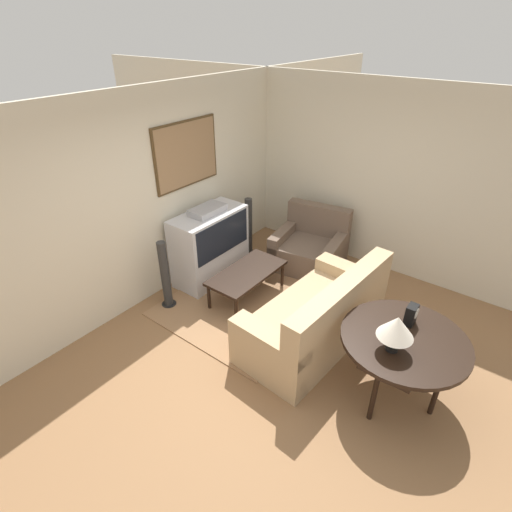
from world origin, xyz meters
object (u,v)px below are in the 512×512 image
(tv, at_px, (210,245))
(table_lamp, at_px, (397,327))
(speaker_tower_left, at_px, (165,277))
(armchair, at_px, (310,248))
(mantel_clock, at_px, (411,315))
(speaker_tower_right, at_px, (249,229))
(coffee_table, at_px, (247,274))
(console_table, at_px, (404,343))
(couch, at_px, (317,318))

(tv, xyz_separation_m, table_lamp, (-0.70, -2.91, 0.49))
(table_lamp, distance_m, speaker_tower_left, 2.95)
(tv, bearing_deg, armchair, -39.87)
(mantel_clock, distance_m, speaker_tower_left, 2.99)
(armchair, height_order, speaker_tower_right, speaker_tower_right)
(coffee_table, xyz_separation_m, speaker_tower_right, (0.95, 0.72, 0.08))
(console_table, bearing_deg, table_lamp, 167.26)
(speaker_tower_right, bearing_deg, mantel_clock, -111.01)
(console_table, bearing_deg, speaker_tower_left, 97.59)
(speaker_tower_left, bearing_deg, armchair, -25.23)
(tv, bearing_deg, table_lamp, -103.52)
(coffee_table, bearing_deg, console_table, -100.00)
(console_table, height_order, mantel_clock, mantel_clock)
(console_table, bearing_deg, mantel_clock, 12.32)
(coffee_table, distance_m, table_lamp, 2.35)
(table_lamp, relative_size, speaker_tower_left, 0.39)
(speaker_tower_right, bearing_deg, console_table, -114.47)
(table_lamp, xyz_separation_m, speaker_tower_left, (-0.17, 2.89, -0.56))
(coffee_table, relative_size, speaker_tower_right, 1.17)
(armchair, bearing_deg, tv, -139.18)
(tv, relative_size, coffee_table, 1.00)
(tv, distance_m, armchair, 1.54)
(speaker_tower_left, bearing_deg, speaker_tower_right, 0.00)
(coffee_table, bearing_deg, table_lamp, -105.89)
(coffee_table, distance_m, console_table, 2.28)
(couch, height_order, mantel_clock, mantel_clock)
(mantel_clock, relative_size, speaker_tower_right, 0.22)
(couch, xyz_separation_m, table_lamp, (-0.43, -0.98, 0.68))
(couch, bearing_deg, coffee_table, -95.23)
(table_lamp, height_order, mantel_clock, table_lamp)
(tv, relative_size, speaker_tower_right, 1.17)
(speaker_tower_right, bearing_deg, table_lamp, -118.43)
(table_lamp, bearing_deg, mantel_clock, -0.16)
(couch, xyz_separation_m, armchair, (1.44, 0.95, -0.05))
(coffee_table, height_order, table_lamp, table_lamp)
(mantel_clock, bearing_deg, speaker_tower_left, 102.10)
(armchair, height_order, table_lamp, table_lamp)
(tv, xyz_separation_m, armchair, (1.17, -0.98, -0.24))
(tv, xyz_separation_m, mantel_clock, (-0.25, -2.91, 0.33))
(couch, relative_size, coffee_table, 1.73)
(speaker_tower_left, bearing_deg, couch, -72.66)
(speaker_tower_left, bearing_deg, mantel_clock, -77.90)
(couch, relative_size, console_table, 1.62)
(couch, xyz_separation_m, mantel_clock, (0.02, -0.98, 0.53))
(couch, distance_m, speaker_tower_left, 2.01)
(mantel_clock, bearing_deg, tv, 85.18)
(couch, xyz_separation_m, console_table, (-0.20, -1.03, 0.36))
(couch, bearing_deg, speaker_tower_right, -117.00)
(couch, relative_size, speaker_tower_right, 2.01)
(armchair, bearing_deg, speaker_tower_left, -124.54)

